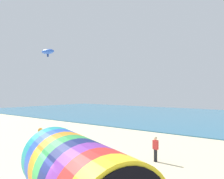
{
  "coord_description": "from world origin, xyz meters",
  "views": [
    {
      "loc": [
        7.77,
        -5.77,
        4.83
      ],
      "look_at": [
        0.86,
        2.65,
        4.89
      ],
      "focal_mm": 40.0,
      "sensor_mm": 36.0,
      "label": 1
    }
  ],
  "objects": [
    {
      "name": "beach_flag",
      "position": [
        -6.04,
        3.88,
        2.14
      ],
      "size": [
        0.47,
        0.36,
        2.41
      ],
      "color": "silver",
      "rests_on": "ground"
    },
    {
      "name": "giant_inflatable_tube",
      "position": [
        0.88,
        0.64,
        1.53
      ],
      "size": [
        7.59,
        5.46,
        3.05
      ],
      "color": "teal",
      "rests_on": "ground"
    },
    {
      "name": "bystander_far_left",
      "position": [
        -0.75,
        9.28,
        0.88
      ],
      "size": [
        0.38,
        0.26,
        1.71
      ],
      "color": "black",
      "rests_on": "ground"
    },
    {
      "name": "kite_blue_parafoil",
      "position": [
        -8.72,
        6.27,
        7.96
      ],
      "size": [
        1.31,
        0.79,
        0.67
      ],
      "color": "blue"
    }
  ]
}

